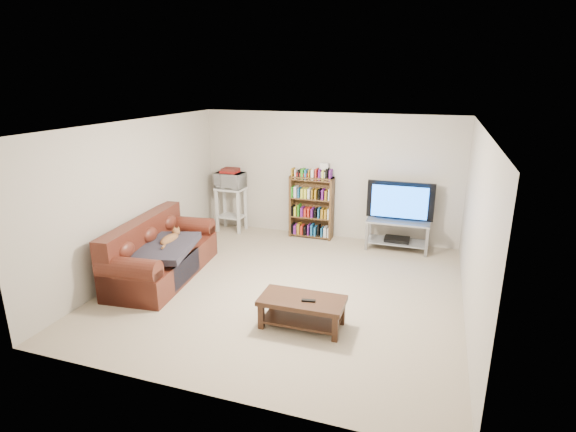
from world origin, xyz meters
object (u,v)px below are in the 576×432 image
at_px(tv_stand, 398,230).
at_px(bookshelf, 311,206).
at_px(coffee_table, 302,307).
at_px(sofa, 159,256).

relative_size(tv_stand, bookshelf, 0.91).
xyz_separation_m(coffee_table, tv_stand, (0.87, 3.11, 0.10)).
distance_m(tv_stand, bookshelf, 1.69).
distance_m(coffee_table, bookshelf, 3.37).
relative_size(sofa, coffee_table, 2.10).
bearing_deg(sofa, tv_stand, 28.55).
xyz_separation_m(tv_stand, bookshelf, (-1.67, 0.15, 0.26)).
xyz_separation_m(sofa, bookshelf, (1.78, 2.51, 0.31)).
bearing_deg(tv_stand, sofa, -145.79).
bearing_deg(coffee_table, bookshelf, 103.21).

